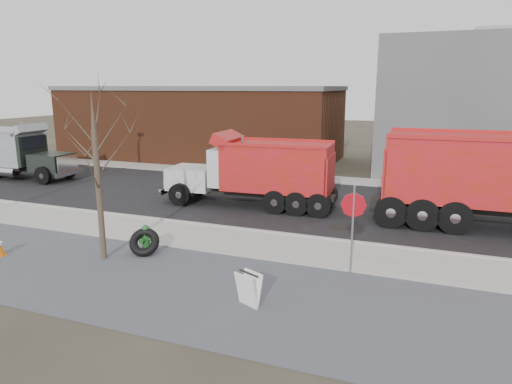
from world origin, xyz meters
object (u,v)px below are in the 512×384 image
at_px(truck_tire, 144,242).
at_px(sandwich_board, 249,289).
at_px(stop_sign, 353,214).
at_px(dump_truck_red_b, 257,170).
at_px(dump_truck_grey, 12,151).
at_px(dump_truck_red_a, 503,177).
at_px(fire_hydrant, 146,240).

relative_size(truck_tire, sandwich_board, 1.35).
height_order(stop_sign, sandwich_board, stop_sign).
distance_m(dump_truck_red_b, dump_truck_grey, 15.53).
height_order(truck_tire, dump_truck_red_b, dump_truck_red_b).
bearing_deg(dump_truck_red_a, sandwich_board, -126.30).
bearing_deg(dump_truck_grey, fire_hydrant, -29.98).
xyz_separation_m(dump_truck_red_a, dump_truck_red_b, (-9.59, -0.04, -0.34)).
bearing_deg(truck_tire, stop_sign, 6.57).
height_order(stop_sign, dump_truck_red_b, dump_truck_red_b).
bearing_deg(sandwich_board, stop_sign, 79.38).
distance_m(sandwich_board, dump_truck_grey, 21.22).
bearing_deg(sandwich_board, dump_truck_red_a, 79.06).
height_order(fire_hydrant, dump_truck_grey, dump_truck_grey).
relative_size(dump_truck_red_a, dump_truck_red_b, 1.28).
xyz_separation_m(fire_hydrant, stop_sign, (6.48, 0.50, 1.37)).
distance_m(fire_hydrant, dump_truck_red_a, 12.89).
bearing_deg(stop_sign, dump_truck_red_b, 141.91).
bearing_deg(dump_truck_grey, truck_tire, -30.53).
relative_size(fire_hydrant, truck_tire, 0.79).
distance_m(truck_tire, dump_truck_red_a, 12.93).
height_order(sandwich_board, dump_truck_red_a, dump_truck_red_a).
xyz_separation_m(sandwich_board, dump_truck_red_a, (6.42, 9.03, 1.54)).
bearing_deg(stop_sign, dump_truck_grey, 172.65).
bearing_deg(sandwich_board, fire_hydrant, 176.97).
xyz_separation_m(truck_tire, dump_truck_red_a, (10.80, 6.93, 1.58)).
distance_m(truck_tire, sandwich_board, 4.86).
bearing_deg(fire_hydrant, dump_truck_red_a, 38.39).
bearing_deg(dump_truck_red_b, stop_sign, 127.19).
distance_m(stop_sign, sandwich_board, 3.71).
height_order(truck_tire, stop_sign, stop_sign).
height_order(stop_sign, dump_truck_red_a, dump_truck_red_a).
bearing_deg(truck_tire, dump_truck_red_a, 32.67).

